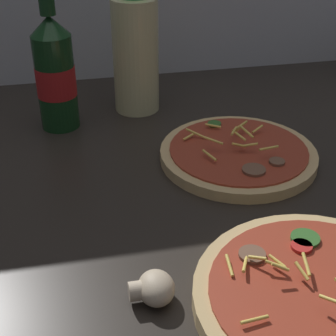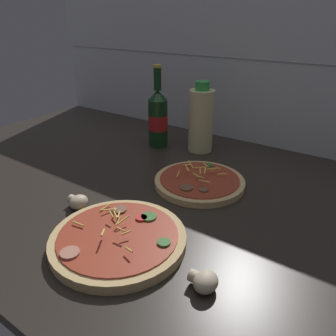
% 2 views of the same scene
% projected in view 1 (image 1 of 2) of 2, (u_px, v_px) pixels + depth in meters
% --- Properties ---
extents(counter_slab, '(1.60, 0.90, 0.03)m').
position_uv_depth(counter_slab, '(189.00, 202.00, 0.70)').
color(counter_slab, '#28231E').
rests_on(counter_slab, ground).
extents(pizza_near, '(0.26, 0.26, 0.05)m').
position_uv_depth(pizza_near, '(323.00, 299.00, 0.52)').
color(pizza_near, tan).
rests_on(pizza_near, counter_slab).
extents(pizza_far, '(0.23, 0.23, 0.05)m').
position_uv_depth(pizza_far, '(238.00, 154.00, 0.77)').
color(pizza_far, tan).
rests_on(pizza_far, counter_slab).
extents(beer_bottle, '(0.06, 0.06, 0.26)m').
position_uv_depth(beer_bottle, '(55.00, 71.00, 0.82)').
color(beer_bottle, '#143819').
rests_on(beer_bottle, counter_slab).
extents(oil_bottle, '(0.08, 0.08, 0.22)m').
position_uv_depth(oil_bottle, '(136.00, 54.00, 0.88)').
color(oil_bottle, beige).
rests_on(oil_bottle, counter_slab).
extents(mushroom_right, '(0.05, 0.05, 0.03)m').
position_uv_depth(mushroom_right, '(154.00, 288.00, 0.52)').
color(mushroom_right, beige).
rests_on(mushroom_right, counter_slab).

